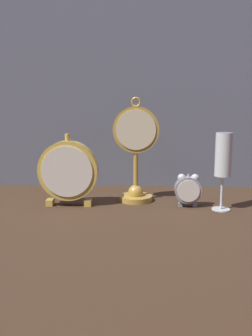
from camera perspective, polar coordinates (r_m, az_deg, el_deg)
The scene contains 6 objects.
ground_plane at distance 1.05m, azimuth -0.19°, elevation -6.69°, with size 4.00×4.00×0.00m, color #422D1E.
fabric_backdrop_drape at distance 1.33m, azimuth 0.46°, elevation 11.56°, with size 1.44×0.01×0.67m, color slate.
pocket_watch_on_stand at distance 1.13m, azimuth 1.50°, elevation 1.69°, with size 0.14×0.10×0.31m.
alarm_clock_twin_bell at distance 1.09m, azimuth 9.42°, elevation -3.14°, with size 0.08×0.03×0.10m.
mantel_clock_silver at distance 1.10m, azimuth -8.81°, elevation -0.46°, with size 0.17×0.04×0.21m.
champagne_flute at distance 1.07m, azimuth 14.59°, elevation 1.25°, with size 0.05×0.05×0.22m.
Camera 1 is at (0.05, -1.00, 0.31)m, focal length 40.00 mm.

